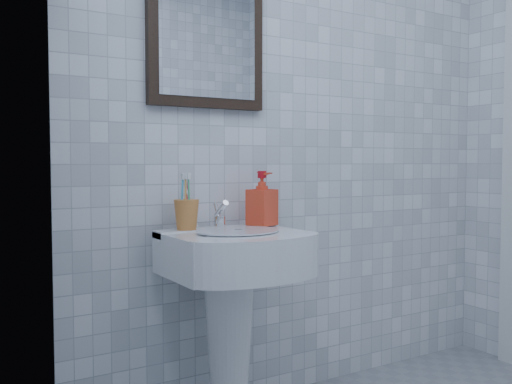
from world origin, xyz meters
TOP-DOWN VIEW (x-y plane):
  - wall_back at (0.00, 1.20)m, footprint 2.20×0.02m
  - wall_left at (-1.10, 0.00)m, footprint 0.02×2.40m
  - washbasin at (-0.50, 0.98)m, footprint 0.50×0.37m
  - faucet at (-0.50, 1.08)m, footprint 0.04×0.10m
  - toothbrush_cup at (-0.63, 1.09)m, footprint 0.11×0.11m
  - soap_dispenser at (-0.31, 1.07)m, footprint 0.13×0.13m
  - wall_mirror at (-0.50, 1.18)m, footprint 0.50×0.04m

SIDE VIEW (x-z plane):
  - washbasin at x=-0.50m, z-range 0.13..0.91m
  - faucet at x=-0.50m, z-range 0.76..0.87m
  - toothbrush_cup at x=-0.63m, z-range 0.77..0.88m
  - soap_dispenser at x=-0.31m, z-range 0.77..0.98m
  - wall_back at x=0.00m, z-range 0.00..2.50m
  - wall_left at x=-1.10m, z-range 0.00..2.50m
  - wall_mirror at x=-0.50m, z-range 1.24..1.86m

